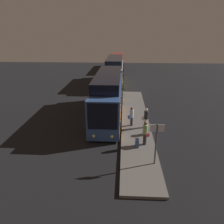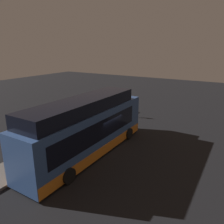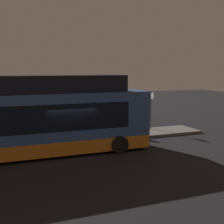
{
  "view_description": "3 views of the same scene",
  "coord_description": "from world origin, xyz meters",
  "px_view_note": "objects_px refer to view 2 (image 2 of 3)",
  "views": [
    {
      "loc": [
        18.79,
        1.71,
        7.91
      ],
      "look_at": [
        2.86,
        0.84,
        1.97
      ],
      "focal_mm": 35.0,
      "sensor_mm": 36.0,
      "label": 1
    },
    {
      "loc": [
        -12.67,
        -8.67,
        7.39
      ],
      "look_at": [
        2.86,
        0.84,
        1.97
      ],
      "focal_mm": 35.0,
      "sensor_mm": 36.0,
      "label": 2
    },
    {
      "loc": [
        -3.96,
        -15.86,
        4.47
      ],
      "look_at": [
        2.86,
        0.84,
        1.97
      ],
      "focal_mm": 50.0,
      "sensor_mm": 36.0,
      "label": 3
    }
  ],
  "objects_px": {
    "passenger_boarding": "(100,112)",
    "sign_post": "(110,100)",
    "suitcase": "(107,118)",
    "bus_lead": "(88,129)",
    "trash_bin": "(89,122)",
    "passenger_with_bags": "(86,124)",
    "passenger_waiting": "(78,120)"
  },
  "relations": [
    {
      "from": "bus_lead",
      "to": "sign_post",
      "type": "xyz_separation_m",
      "value": [
        8.44,
        3.48,
        0.02
      ]
    },
    {
      "from": "bus_lead",
      "to": "trash_bin",
      "type": "distance_m",
      "value": 5.67
    },
    {
      "from": "bus_lead",
      "to": "trash_bin",
      "type": "height_order",
      "value": "bus_lead"
    },
    {
      "from": "passenger_with_bags",
      "to": "suitcase",
      "type": "relative_size",
      "value": 2.06
    },
    {
      "from": "passenger_waiting",
      "to": "passenger_with_bags",
      "type": "xyz_separation_m",
      "value": [
        -0.34,
        -1.19,
        -0.02
      ]
    },
    {
      "from": "bus_lead",
      "to": "suitcase",
      "type": "xyz_separation_m",
      "value": [
        6.42,
        2.49,
        -1.42
      ]
    },
    {
      "from": "passenger_boarding",
      "to": "passenger_with_bags",
      "type": "relative_size",
      "value": 1.08
    },
    {
      "from": "passenger_boarding",
      "to": "passenger_waiting",
      "type": "bearing_deg",
      "value": -123.53
    },
    {
      "from": "passenger_with_bags",
      "to": "suitcase",
      "type": "height_order",
      "value": "passenger_with_bags"
    },
    {
      "from": "sign_post",
      "to": "suitcase",
      "type": "bearing_deg",
      "value": -154.05
    },
    {
      "from": "passenger_boarding",
      "to": "sign_post",
      "type": "bearing_deg",
      "value": 72.08
    },
    {
      "from": "passenger_boarding",
      "to": "sign_post",
      "type": "height_order",
      "value": "sign_post"
    },
    {
      "from": "sign_post",
      "to": "passenger_boarding",
      "type": "bearing_deg",
      "value": -170.43
    },
    {
      "from": "passenger_waiting",
      "to": "suitcase",
      "type": "distance_m",
      "value": 3.59
    },
    {
      "from": "sign_post",
      "to": "trash_bin",
      "type": "bearing_deg",
      "value": -177.27
    },
    {
      "from": "passenger_with_bags",
      "to": "bus_lead",
      "type": "bearing_deg",
      "value": -1.67
    },
    {
      "from": "bus_lead",
      "to": "passenger_with_bags",
      "type": "distance_m",
      "value": 3.55
    },
    {
      "from": "passenger_waiting",
      "to": "passenger_with_bags",
      "type": "distance_m",
      "value": 1.24
    },
    {
      "from": "sign_post",
      "to": "passenger_waiting",
      "type": "bearing_deg",
      "value": -179.1
    },
    {
      "from": "passenger_with_bags",
      "to": "trash_bin",
      "type": "relative_size",
      "value": 2.57
    },
    {
      "from": "bus_lead",
      "to": "sign_post",
      "type": "relative_size",
      "value": 4.29
    },
    {
      "from": "passenger_waiting",
      "to": "passenger_with_bags",
      "type": "bearing_deg",
      "value": 59.13
    },
    {
      "from": "suitcase",
      "to": "sign_post",
      "type": "distance_m",
      "value": 2.67
    },
    {
      "from": "sign_post",
      "to": "bus_lead",
      "type": "bearing_deg",
      "value": -157.61
    },
    {
      "from": "passenger_waiting",
      "to": "suitcase",
      "type": "height_order",
      "value": "passenger_waiting"
    },
    {
      "from": "passenger_with_bags",
      "to": "trash_bin",
      "type": "xyz_separation_m",
      "value": [
        1.74,
        1.09,
        -0.59
      ]
    },
    {
      "from": "suitcase",
      "to": "trash_bin",
      "type": "height_order",
      "value": "suitcase"
    },
    {
      "from": "bus_lead",
      "to": "passenger_waiting",
      "type": "height_order",
      "value": "bus_lead"
    },
    {
      "from": "bus_lead",
      "to": "passenger_waiting",
      "type": "relative_size",
      "value": 6.71
    },
    {
      "from": "bus_lead",
      "to": "sign_post",
      "type": "height_order",
      "value": "bus_lead"
    },
    {
      "from": "sign_post",
      "to": "passenger_with_bags",
      "type": "bearing_deg",
      "value": -167.52
    },
    {
      "from": "sign_post",
      "to": "trash_bin",
      "type": "xyz_separation_m",
      "value": [
        -4.04,
        -0.19,
        -1.4
      ]
    }
  ]
}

